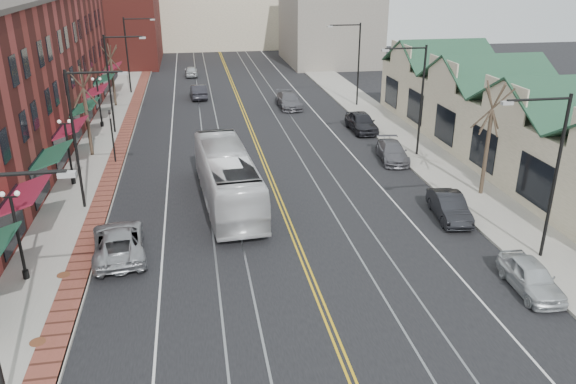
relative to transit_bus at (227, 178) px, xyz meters
name	(u,v)px	position (x,y,z in m)	size (l,w,h in m)	color
ground	(345,364)	(3.10, -15.42, -1.65)	(160.00, 160.00, 0.00)	black
sidewalk_left	(87,184)	(-8.90, 4.58, -1.57)	(4.00, 120.00, 0.15)	gray
sidewalk_right	(434,163)	(15.10, 4.58, -1.57)	(4.00, 120.00, 0.15)	gray
building_right	(515,129)	(21.10, 4.58, 0.65)	(8.00, 36.00, 4.60)	#B3A889
backdrop_left	(107,12)	(-12.90, 54.58, 5.35)	(14.00, 18.00, 14.00)	maroon
backdrop_mid	(216,19)	(3.10, 69.58, 2.85)	(22.00, 14.00, 9.00)	#B3A889
backdrop_right	(329,23)	(18.10, 49.58, 3.85)	(12.00, 16.00, 11.00)	slate
streetlight_l_1	(81,126)	(-7.94, 0.58, 3.38)	(3.33, 0.25, 8.00)	black
streetlight_l_2	(114,74)	(-7.94, 16.58, 3.38)	(3.33, 0.25, 8.00)	black
streetlight_l_3	(131,47)	(-7.94, 32.58, 3.38)	(3.33, 0.25, 8.00)	black
streetlight_r_0	(549,162)	(14.15, -9.42, 3.38)	(3.33, 0.25, 8.00)	black
streetlight_r_1	(417,90)	(14.15, 6.58, 3.38)	(3.33, 0.25, 8.00)	black
streetlight_r_2	(355,56)	(14.15, 22.58, 3.38)	(3.33, 0.25, 8.00)	black
lamppost_l_1	(18,238)	(-9.70, -7.42, 0.55)	(0.84, 0.28, 4.27)	black
lamppost_l_2	(69,153)	(-9.70, 4.58, 0.55)	(0.84, 0.28, 4.27)	black
lamppost_l_3	(99,103)	(-9.70, 18.58, 0.55)	(0.84, 0.28, 4.27)	black
tree_left_near	(86,110)	(-9.40, 10.58, 1.87)	(1.78, 1.37, 6.48)	#382B21
tree_left_far	(112,74)	(-9.40, 26.58, 1.63)	(1.66, 1.28, 6.02)	#382B21
tree_right_mid	(488,137)	(15.60, -1.42, 2.10)	(1.90, 1.46, 6.93)	#382B21
manhole_mid	(38,342)	(-8.10, -12.42, -1.49)	(0.60, 0.60, 0.02)	#592D19
manhole_far	(63,275)	(-8.10, -7.42, -1.49)	(0.60, 0.60, 0.02)	#592D19
traffic_signal	(112,132)	(-7.50, 8.58, 0.70)	(0.18, 0.15, 3.80)	black
transit_bus	(227,178)	(0.00, 0.00, 0.00)	(2.77, 11.83, 3.30)	silver
parked_suv	(119,242)	(-5.76, -5.62, -0.91)	(2.44, 5.30, 1.47)	#989A9E
parked_car_a	(531,277)	(12.40, -12.02, -0.96)	(1.62, 4.02, 1.37)	silver
parked_car_b	(449,207)	(12.14, -4.30, -0.94)	(1.50, 4.31, 1.42)	black
parked_car_c	(392,152)	(12.40, 5.88, -0.98)	(1.88, 4.63, 1.34)	#5D5D64
parked_car_d	(361,122)	(12.40, 13.69, -0.82)	(1.95, 4.85, 1.65)	black
distant_car_left	(199,91)	(-1.04, 28.96, -0.91)	(1.56, 4.47, 1.47)	#232328
distant_car_right	(289,100)	(7.72, 23.15, -0.91)	(2.08, 5.11, 1.48)	#5E5D64
distant_car_far	(191,71)	(-1.67, 41.78, -0.99)	(1.55, 3.85, 1.31)	#B0B4B8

